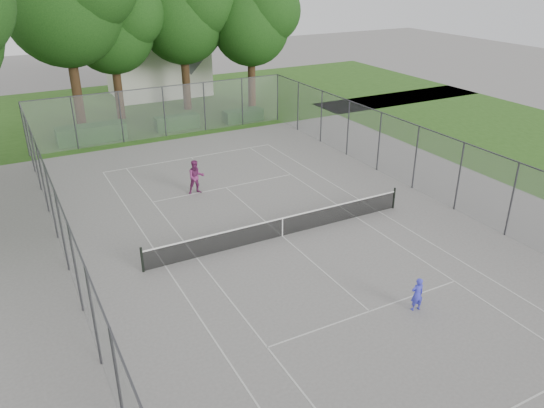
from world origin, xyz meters
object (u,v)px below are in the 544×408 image
tennis_net (282,226)px  girl_player (417,294)px  woman_player (196,177)px  house (156,48)px

tennis_net → girl_player: (1.51, -7.07, 0.14)m
tennis_net → girl_player: girl_player is taller
tennis_net → girl_player: size_ratio=9.84×
tennis_net → woman_player: (-1.67, 6.43, 0.41)m
house → tennis_net: bearing=-96.8°
tennis_net → house: 30.45m
house → woman_player: house is taller
girl_player → woman_player: woman_player is taller
house → girl_player: bearing=-93.2°
house → girl_player: 37.32m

